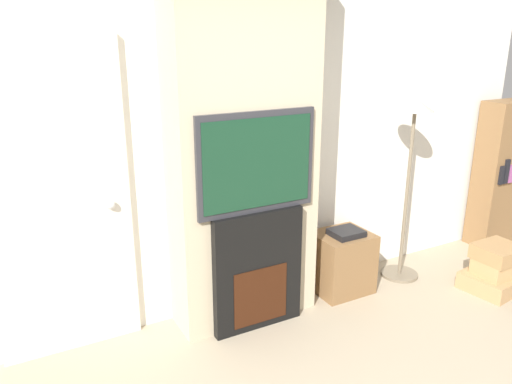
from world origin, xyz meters
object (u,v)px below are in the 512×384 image
Objects in this scene: box_stack at (495,270)px; fireplace at (256,270)px; television at (256,163)px; media_stand at (341,261)px; floor_lamp at (411,151)px; bookshelf at (499,174)px.

fireplace is at bearing 166.41° from box_stack.
television is 1.57× the size of media_stand.
television reaches higher than floor_lamp.
fireplace is 0.57× the size of floor_lamp.
television reaches higher than bookshelf.
box_stack is at bearing -140.90° from bookshelf.
media_stand is at bearing 7.90° from television.
floor_lamp is (1.51, 0.08, 0.70)m from fireplace.
television reaches higher than fireplace.
fireplace is 2.91m from bookshelf.
television is at bearing 166.47° from box_stack.
floor_lamp reaches higher than box_stack.
fireplace reaches higher than box_stack.
media_stand is at bearing 152.10° from box_stack.
fireplace is 0.91m from media_stand.
floor_lamp is at bearing 2.97° from television.
bookshelf is at bearing 4.02° from television.
bookshelf is (2.01, 0.08, 0.47)m from media_stand.
fireplace is 1.81× the size of box_stack.
bookshelf reaches higher than fireplace.
box_stack is at bearing -47.44° from floor_lamp.
fireplace is at bearing 90.00° from television.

